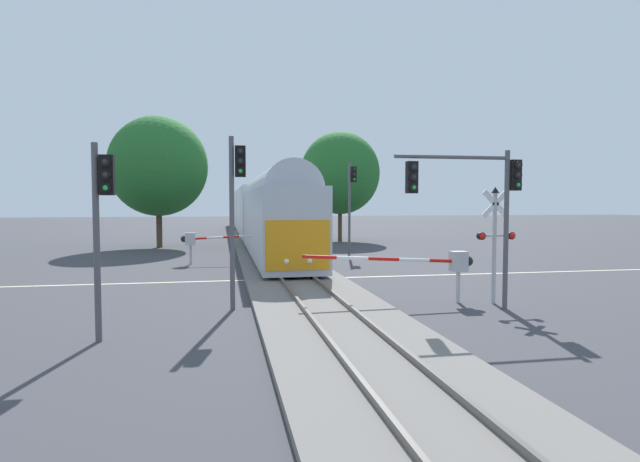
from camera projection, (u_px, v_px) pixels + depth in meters
The scene contains 13 objects.
ground_plane at pixel (293, 279), 23.80m from camera, with size 220.00×220.00×0.00m, color #3D3D42.
road_centre_stripe at pixel (293, 279), 23.80m from camera, with size 44.00×0.20×0.01m.
railway_track at pixel (293, 277), 23.80m from camera, with size 4.40×80.00×0.32m.
commuter_train at pixel (255, 210), 50.06m from camera, with size 3.04×61.41×5.16m.
crossing_gate_near at pixel (440, 262), 18.00m from camera, with size 6.05×0.40×1.80m.
crossing_signal_mast at pixel (495, 233), 17.84m from camera, with size 1.36×0.44×4.04m.
crossing_gate_far at pixel (199, 240), 29.42m from camera, with size 5.17×0.40×1.80m.
traffic_signal_far_side at pixel (351, 194), 33.61m from camera, with size 0.53×0.38×6.12m.
traffic_signal_near_left at pixel (102, 209), 12.90m from camera, with size 0.53×0.38×4.98m.
traffic_signal_median at pixel (236, 194), 16.76m from camera, with size 0.53×0.38×5.62m.
traffic_signal_near_right at pixel (476, 190), 16.68m from camera, with size 4.29×0.38×5.19m.
elm_centre_background at pixel (340, 173), 47.34m from camera, with size 7.19×7.19×9.94m.
oak_behind_train at pixel (158, 166), 40.27m from camera, with size 7.56×7.56×10.17m.
Camera 1 is at (-3.16, -23.47, 3.49)m, focal length 29.22 mm.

